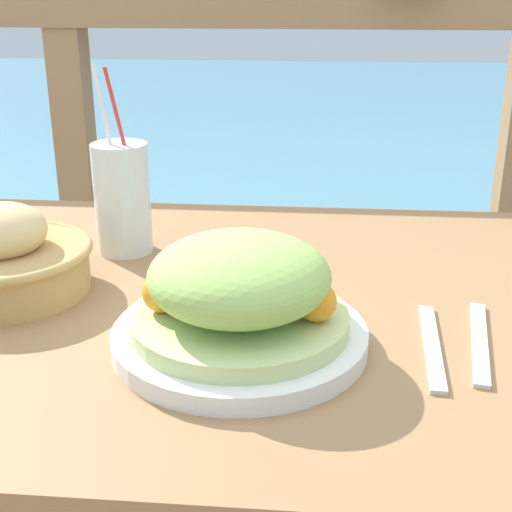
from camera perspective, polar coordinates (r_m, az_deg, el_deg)
name	(u,v)px	position (r m, az deg, el deg)	size (l,w,h in m)	color
patio_table	(267,378)	(0.89, 0.87, -9.72)	(0.97, 0.72, 0.70)	#997047
railing_fence	(292,135)	(1.47, 2.90, 9.64)	(2.80, 0.08, 1.05)	#937551
sea_backdrop	(309,139)	(4.03, 4.24, 9.30)	(12.00, 4.00, 0.42)	#568EA8
salad_plate	(239,301)	(0.71, -1.34, -3.64)	(0.26, 0.26, 0.12)	white
drink_glass	(122,198)	(0.98, -10.65, 4.59)	(0.08, 0.08, 0.25)	silver
bread_basket	(4,258)	(0.89, -19.51, -0.18)	(0.21, 0.21, 0.11)	tan
fork	(432,346)	(0.75, 13.88, -6.98)	(0.03, 0.18, 0.00)	silver
knife	(479,342)	(0.77, 17.44, -6.57)	(0.05, 0.18, 0.00)	silver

